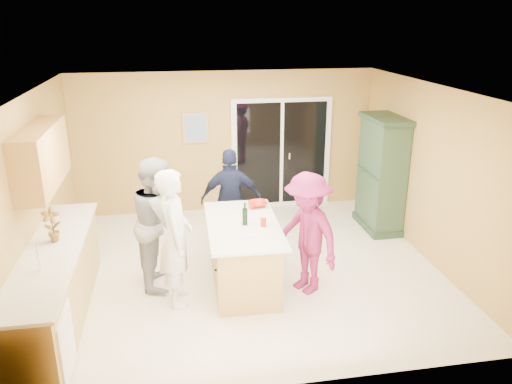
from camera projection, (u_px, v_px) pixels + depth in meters
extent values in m
plane|color=white|center=(247.00, 268.00, 7.33)|extent=(5.50, 5.50, 0.00)
cube|color=silver|center=(246.00, 90.00, 6.47)|extent=(5.50, 5.00, 0.10)
cube|color=#DDB65B|center=(226.00, 142.00, 9.22)|extent=(5.50, 0.10, 2.60)
cube|color=#DDB65B|center=(288.00, 270.00, 4.57)|extent=(5.50, 0.10, 2.60)
cube|color=#DDB65B|center=(37.00, 196.00, 6.45)|extent=(0.10, 5.00, 2.60)
cube|color=#DDB65B|center=(431.00, 175.00, 7.34)|extent=(0.10, 5.00, 2.60)
cube|color=tan|center=(56.00, 287.00, 5.95)|extent=(0.60, 3.00, 0.90)
cube|color=white|center=(35.00, 347.00, 4.94)|extent=(0.62, 0.60, 0.72)
cube|color=white|center=(52.00, 251.00, 5.79)|extent=(0.65, 3.05, 0.04)
cylinder|color=silver|center=(38.00, 258.00, 5.27)|extent=(0.02, 0.02, 0.30)
cube|color=tan|center=(41.00, 157.00, 6.10)|extent=(0.35, 1.60, 0.75)
cube|color=white|center=(281.00, 153.00, 9.45)|extent=(1.90, 0.05, 2.10)
cube|color=black|center=(282.00, 154.00, 9.43)|extent=(1.70, 0.03, 1.94)
cube|color=white|center=(282.00, 154.00, 9.43)|extent=(0.06, 0.04, 1.94)
cube|color=silver|center=(289.00, 156.00, 9.46)|extent=(0.02, 0.03, 0.12)
cube|color=tan|center=(195.00, 128.00, 9.01)|extent=(0.46, 0.03, 0.56)
cube|color=#455E90|center=(195.00, 128.00, 9.00)|extent=(0.38, 0.02, 0.48)
cube|color=tan|center=(243.00, 256.00, 6.75)|extent=(0.83, 1.56, 0.87)
cube|color=white|center=(243.00, 225.00, 6.60)|extent=(0.98, 1.76, 0.04)
cube|color=black|center=(243.00, 281.00, 6.88)|extent=(0.75, 1.48, 0.10)
cube|color=#233926|center=(377.00, 224.00, 8.76)|extent=(0.54, 1.03, 0.12)
cube|color=#324B33|center=(381.00, 174.00, 8.45)|extent=(0.49, 0.97, 1.83)
cube|color=#233926|center=(386.00, 119.00, 8.13)|extent=(0.56, 1.07, 0.08)
imported|color=white|center=(175.00, 238.00, 6.21)|extent=(0.43, 0.65, 1.79)
imported|color=#A8A8AB|center=(159.00, 222.00, 6.68)|extent=(0.71, 0.89, 1.79)
imported|color=#171B33|center=(231.00, 200.00, 7.75)|extent=(0.98, 0.48, 1.62)
imported|color=#881D51|center=(307.00, 233.00, 6.50)|extent=(1.03, 1.23, 1.65)
imported|color=#B42114|center=(258.00, 204.00, 7.18)|extent=(0.32, 0.32, 0.07)
imported|color=#BF3613|center=(52.00, 225.00, 5.93)|extent=(0.23, 0.16, 0.43)
cylinder|color=#B42114|center=(263.00, 222.00, 6.49)|extent=(0.08, 0.08, 0.11)
cylinder|color=#B42114|center=(252.00, 205.00, 7.07)|extent=(0.10, 0.10, 0.11)
cylinder|color=black|center=(245.00, 217.00, 6.52)|extent=(0.07, 0.07, 0.22)
cylinder|color=black|center=(245.00, 206.00, 6.47)|extent=(0.03, 0.03, 0.08)
cylinder|color=silver|center=(244.00, 236.00, 6.21)|extent=(0.23, 0.23, 0.01)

